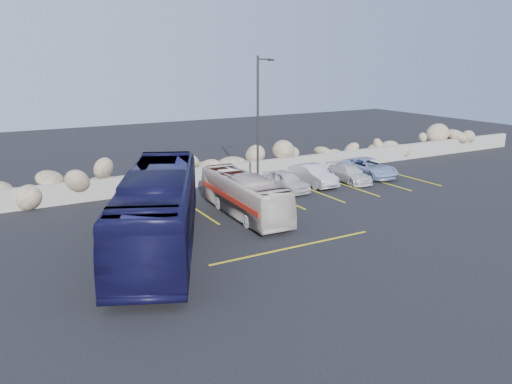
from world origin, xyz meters
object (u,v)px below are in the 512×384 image
tour_coach (158,210)px  car_b (313,175)px  lamppost (259,120)px  vintage_bus (244,195)px  car_a (286,181)px  car_c (349,174)px  car_d (369,167)px

tour_coach → car_b: bearing=49.2°
lamppost → vintage_bus: 6.18m
lamppost → vintage_bus: bearing=-128.0°
car_a → car_b: 2.35m
tour_coach → car_a: bearing=52.4°
vintage_bus → car_b: size_ratio=1.95×
car_c → car_d: car_d is taller
vintage_bus → car_c: size_ratio=2.06×
car_d → tour_coach: bearing=-161.6°
lamppost → tour_coach: (-8.54, -6.42, -2.63)m
vintage_bus → car_d: size_ratio=1.71×
car_b → car_d: bearing=1.5°
lamppost → car_a: lamppost is taller
tour_coach → car_d: size_ratio=2.69×
lamppost → tour_coach: lamppost is taller
car_d → car_b: bearing=-179.4°
tour_coach → car_d: tour_coach is taller
car_c → car_d: (2.18, 0.58, 0.08)m
vintage_bus → car_c: vintage_bus is taller
car_a → lamppost: bearing=133.8°
car_c → car_d: bearing=18.7°
tour_coach → car_a: (9.81, 5.28, -1.05)m
car_b → vintage_bus: bearing=-153.0°
vintage_bus → car_d: (11.57, 3.49, -0.44)m
lamppost → car_a: size_ratio=2.20×
lamppost → car_a: bearing=-42.0°
tour_coach → car_b: tour_coach is taller
lamppost → car_c: 7.31m
vintage_bus → tour_coach: bearing=-154.1°
car_a → car_c: car_a is taller
car_a → car_c: bearing=-5.5°
tour_coach → car_a: 11.19m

